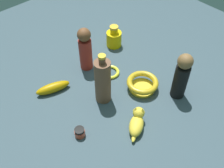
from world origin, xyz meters
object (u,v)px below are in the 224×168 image
person_figure_child (182,76)px  cat_figurine (137,122)px  bottle_short (114,38)px  bangle (110,72)px  bowl (142,84)px  banana (53,88)px  person_figure_adult (85,49)px  bottle_tall (103,82)px  nail_polish_jar (80,132)px

person_figure_child → cat_figurine: person_figure_child is taller
person_figure_child → bottle_short: size_ratio=1.91×
bangle → cat_figurine: cat_figurine is taller
cat_figurine → bowl: bearing=-53.1°
banana → person_figure_child: bearing=-28.1°
person_figure_adult → bottle_tall: 0.23m
banana → nail_polish_jar: banana is taller
banana → bottle_tall: bearing=-37.1°
nail_polish_jar → bottle_tall: size_ratio=0.17×
nail_polish_jar → cat_figurine: cat_figurine is taller
person_figure_child → cat_figurine: (0.00, 0.27, -0.09)m
bangle → person_figure_child: bearing=-157.1°
bowl → bottle_short: 0.35m
bangle → cat_figurine: bearing=156.6°
banana → cat_figurine: (-0.40, -0.14, 0.01)m
nail_polish_jar → person_figure_child: person_figure_child is taller
nail_polish_jar → person_figure_child: bearing=-105.5°
nail_polish_jar → person_figure_child: 0.49m
person_figure_child → bottle_tall: bottle_tall is taller
bowl → bottle_tall: 0.20m
banana → bottle_tall: bottle_tall is taller
bowl → person_figure_adult: (0.29, 0.10, 0.08)m
person_figure_child → person_figure_adult: size_ratio=1.02×
bowl → banana: bearing=49.6°
cat_figurine → person_figure_child: bearing=-90.5°
bottle_short → bottle_tall: (-0.25, 0.30, 0.06)m
bottle_short → cat_figurine: bearing=146.8°
bangle → banana: bearing=72.0°
banana → bangle: banana is taller
nail_polish_jar → bangle: nail_polish_jar is taller
banana → bowl: size_ratio=1.08×
bottle_short → bangle: bearing=132.0°
bangle → bottle_short: 0.23m
person_figure_child → person_figure_adult: (0.43, 0.19, -0.00)m
banana → bottle_tall: (-0.19, -0.14, 0.09)m
bowl → person_figure_child: bearing=-145.7°
cat_figurine → bottle_tall: bottle_tall is taller
person_figure_adult → bottle_short: size_ratio=1.87×
bowl → bottle_short: bearing=-21.0°
nail_polish_jar → bowl: (0.01, -0.37, 0.01)m
bottle_short → bottle_tall: bearing=130.4°
bowl → bangle: (0.18, 0.04, -0.03)m
nail_polish_jar → person_figure_child: (-0.13, -0.46, 0.10)m
banana → bangle: 0.29m
banana → nail_polish_jar: (-0.27, 0.06, -0.00)m
person_figure_adult → bottle_short: (0.04, -0.22, -0.07)m
banana → person_figure_child: (-0.40, -0.41, 0.10)m
bangle → person_figure_adult: bearing=25.6°
bottle_tall → person_figure_adult: bearing=-19.4°
banana → person_figure_adult: 0.24m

